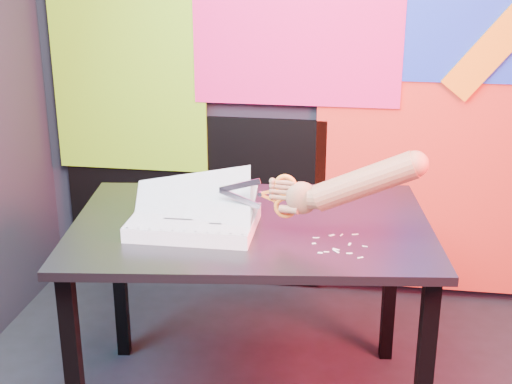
# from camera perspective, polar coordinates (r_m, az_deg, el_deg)

# --- Properties ---
(room) EXTENTS (3.01, 3.01, 2.71)m
(room) POSITION_cam_1_polar(r_m,az_deg,el_deg) (1.82, 6.66, 9.13)
(room) COLOR black
(room) RESTS_ON ground
(backdrop) EXTENTS (2.88, 0.05, 2.08)m
(backdrop) POSITION_cam_1_polar(r_m,az_deg,el_deg) (3.33, 8.57, 6.87)
(backdrop) COLOR red
(backdrop) RESTS_ON ground
(work_table) EXTENTS (1.33, 0.97, 0.75)m
(work_table) POSITION_cam_1_polar(r_m,az_deg,el_deg) (2.50, -0.38, -4.29)
(work_table) COLOR black
(work_table) RESTS_ON ground
(printout_stack) EXTENTS (0.44, 0.31, 0.22)m
(printout_stack) POSITION_cam_1_polar(r_m,az_deg,el_deg) (2.41, -4.97, -2.36)
(printout_stack) COLOR white
(printout_stack) RESTS_ON work_table
(scissors) EXTENTS (0.27, 0.04, 0.15)m
(scissors) POSITION_cam_1_polar(r_m,az_deg,el_deg) (2.30, 1.92, -0.31)
(scissors) COLOR #AFB0C3
(scissors) RESTS_ON printout_stack
(hand_forearm) EXTENTS (0.48, 0.13, 0.24)m
(hand_forearm) POSITION_cam_1_polar(r_m,az_deg,el_deg) (2.24, 7.86, 0.64)
(hand_forearm) COLOR #A6623A
(hand_forearm) RESTS_ON work_table
(paper_clippings) EXTENTS (0.18, 0.20, 0.00)m
(paper_clippings) POSITION_cam_1_polar(r_m,az_deg,el_deg) (2.30, 6.59, -4.20)
(paper_clippings) COLOR silver
(paper_clippings) RESTS_ON work_table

